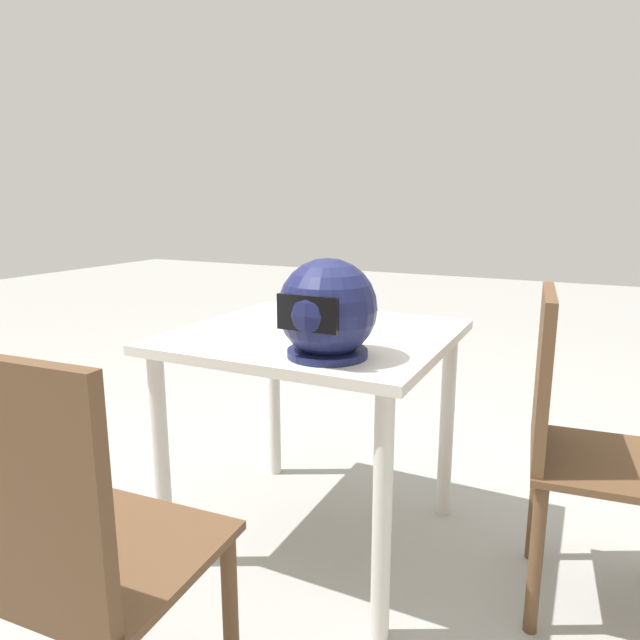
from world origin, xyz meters
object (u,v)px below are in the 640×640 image
at_px(pizza, 327,313).
at_px(chair_side, 575,435).
at_px(chair_far, 71,551).
at_px(dining_table, 315,364).
at_px(motorcycle_helmet, 327,310).

distance_m(pizza, chair_side, 0.86).
bearing_deg(chair_far, chair_side, -129.81).
distance_m(dining_table, chair_side, 0.79).
distance_m(pizza, motorcycle_helmet, 0.47).
bearing_deg(pizza, chair_far, 90.16).
relative_size(dining_table, pizza, 3.44).
relative_size(dining_table, chair_side, 0.93).
height_order(dining_table, pizza, pizza).
height_order(pizza, motorcycle_helmet, motorcycle_helmet).
bearing_deg(pizza, dining_table, 101.96).
xyz_separation_m(dining_table, pizza, (0.04, -0.17, 0.13)).
bearing_deg(motorcycle_helmet, chair_side, -155.41).
bearing_deg(pizza, motorcycle_helmet, 115.28).
height_order(pizza, chair_side, chair_side).
relative_size(dining_table, motorcycle_helmet, 3.17).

